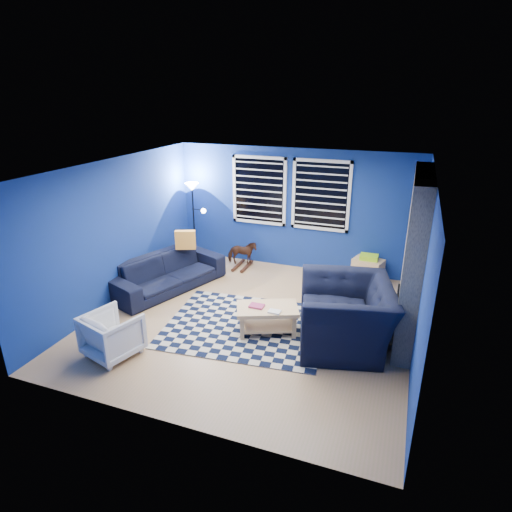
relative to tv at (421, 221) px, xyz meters
The scene contains 18 objects.
floor 3.46m from the tv, 140.73° to the right, with size 5.00×5.00×0.00m, color tan.
ceiling 3.35m from the tv, 140.73° to the right, with size 5.00×5.00×0.00m, color white.
wall_back 2.50m from the tv, 168.45° to the left, with size 5.00×5.00×0.00m, color navy.
wall_left 5.34m from the tv, 157.98° to the right, with size 5.00×5.00×0.00m, color navy.
wall_right 2.01m from the tv, 88.45° to the right, with size 5.00×5.00×0.00m, color navy.
fireplace 1.52m from the tv, 93.32° to the right, with size 0.65×2.00×2.50m.
window_left 3.24m from the tv, behind, with size 1.17×0.06×1.42m.
window_right 1.96m from the tv, 166.32° to the left, with size 1.17×0.06×1.42m.
tv is the anchor object (origin of this frame).
rug 3.58m from the tv, 138.05° to the right, with size 2.50×2.00×0.02m, color black.
sofa 4.71m from the tv, 162.36° to the right, with size 0.88×2.25×0.66m, color black.
armchair_big 2.51m from the tv, 112.72° to the right, with size 1.29×1.48×0.96m, color black.
armchair_bent 5.43m from the tv, 137.79° to the right, with size 0.69×0.71×0.64m, color gray.
rocking_horse 3.59m from the tv, behind, with size 0.61×0.28×0.52m, color #472B16.
coffee_table 3.26m from the tv, 132.56° to the right, with size 1.07×0.86×0.46m.
cabinet 1.45m from the tv, 163.39° to the left, with size 0.64×0.52×0.56m.
floor_lamp 4.58m from the tv, behind, with size 0.47×0.29×1.72m.
throw_pillow 4.35m from the tv, 167.84° to the right, with size 0.39×0.12×0.37m, color orange.
Camera 1 is at (2.22, -5.78, 3.54)m, focal length 30.00 mm.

